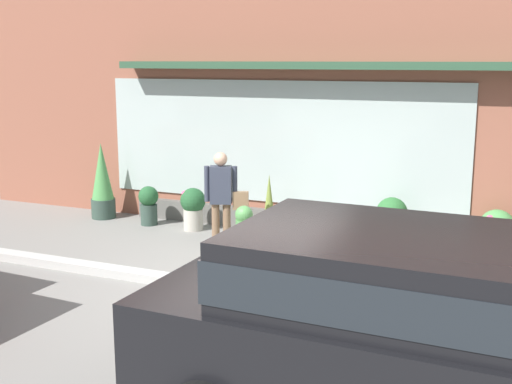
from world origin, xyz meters
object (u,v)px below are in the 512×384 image
(fire_hydrant, at_px, (244,237))
(potted_plant_near_hydrant, at_px, (496,233))
(parked_car_black, at_px, (403,326))
(potted_plant_window_left, at_px, (391,221))
(pedestrian_with_handbag, at_px, (223,195))
(potted_plant_doorstep, at_px, (102,182))
(potted_plant_window_center, at_px, (269,209))
(potted_plant_corner_tall, at_px, (193,207))
(potted_plant_window_right, at_px, (149,204))

(fire_hydrant, height_order, potted_plant_near_hydrant, fire_hydrant)
(parked_car_black, relative_size, potted_plant_window_left, 5.00)
(pedestrian_with_handbag, distance_m, potted_plant_window_left, 2.64)
(parked_car_black, xyz_separation_m, potted_plant_doorstep, (-6.54, 5.13, -0.26))
(pedestrian_with_handbag, distance_m, potted_plant_near_hydrant, 4.14)
(fire_hydrant, distance_m, potted_plant_window_center, 1.43)
(potted_plant_window_left, height_order, potted_plant_near_hydrant, potted_plant_window_left)
(potted_plant_corner_tall, height_order, potted_plant_window_center, potted_plant_window_center)
(potted_plant_window_right, bearing_deg, parked_car_black, -42.53)
(parked_car_black, relative_size, potted_plant_near_hydrant, 5.73)
(potted_plant_corner_tall, height_order, potted_plant_near_hydrant, potted_plant_corner_tall)
(fire_hydrant, bearing_deg, parked_car_black, -50.28)
(potted_plant_corner_tall, bearing_deg, fire_hydrant, -42.32)
(pedestrian_with_handbag, bearing_deg, potted_plant_window_center, 44.79)
(potted_plant_doorstep, bearing_deg, potted_plant_corner_tall, -3.56)
(fire_hydrant, xyz_separation_m, potted_plant_window_left, (1.78, 1.58, 0.04))
(potted_plant_near_hydrant, height_order, potted_plant_window_right, potted_plant_near_hydrant)
(potted_plant_corner_tall, relative_size, potted_plant_window_left, 0.88)
(fire_hydrant, height_order, potted_plant_window_left, fire_hydrant)
(potted_plant_window_left, distance_m, potted_plant_window_center, 1.98)
(potted_plant_corner_tall, bearing_deg, potted_plant_window_right, 179.44)
(pedestrian_with_handbag, xyz_separation_m, potted_plant_corner_tall, (-1.06, 0.99, -0.48))
(pedestrian_with_handbag, relative_size, potted_plant_near_hydrant, 2.10)
(parked_car_black, xyz_separation_m, potted_plant_near_hydrant, (0.39, 5.34, -0.55))
(potted_plant_corner_tall, distance_m, potted_plant_near_hydrant, 4.96)
(pedestrian_with_handbag, bearing_deg, fire_hydrant, -61.98)
(parked_car_black, distance_m, potted_plant_window_left, 5.23)
(parked_car_black, height_order, potted_plant_doorstep, parked_car_black)
(potted_plant_near_hydrant, bearing_deg, potted_plant_window_left, -170.57)
(fire_hydrant, xyz_separation_m, potted_plant_near_hydrant, (3.30, 1.84, -0.05))
(potted_plant_doorstep, xyz_separation_m, potted_plant_window_left, (5.41, -0.05, -0.21))
(potted_plant_window_center, bearing_deg, fire_hydrant, -82.45)
(potted_plant_corner_tall, xyz_separation_m, potted_plant_near_hydrant, (4.95, 0.33, -0.03))
(potted_plant_doorstep, bearing_deg, pedestrian_with_handbag, -20.05)
(potted_plant_corner_tall, distance_m, potted_plant_doorstep, 2.00)
(potted_plant_window_center, bearing_deg, pedestrian_with_handbag, -114.46)
(potted_plant_doorstep, bearing_deg, potted_plant_window_right, -6.08)
(pedestrian_with_handbag, bearing_deg, parked_car_black, -69.70)
(parked_car_black, xyz_separation_m, potted_plant_window_center, (-3.10, 4.92, -0.40))
(potted_plant_doorstep, height_order, potted_plant_window_center, potted_plant_doorstep)
(potted_plant_doorstep, distance_m, potted_plant_window_left, 5.42)
(fire_hydrant, height_order, pedestrian_with_handbag, pedestrian_with_handbag)
(potted_plant_doorstep, bearing_deg, potted_plant_near_hydrant, 1.71)
(parked_car_black, relative_size, potted_plant_window_center, 3.86)
(fire_hydrant, distance_m, parked_car_black, 4.58)
(potted_plant_corner_tall, relative_size, potted_plant_window_right, 1.06)
(fire_hydrant, xyz_separation_m, parked_car_black, (2.91, -3.50, 0.50))
(potted_plant_doorstep, xyz_separation_m, potted_plant_window_right, (1.07, -0.11, -0.29))
(parked_car_black, distance_m, potted_plant_corner_tall, 6.80)
(fire_hydrant, xyz_separation_m, potted_plant_doorstep, (-3.63, 1.63, 0.24))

